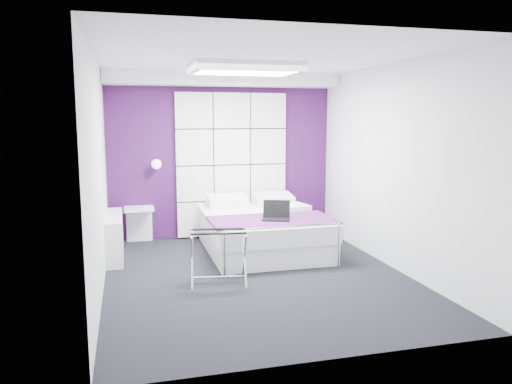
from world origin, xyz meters
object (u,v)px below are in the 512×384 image
(wall_lamp, at_px, (156,164))
(laptop, at_px, (275,215))
(radiator, at_px, (115,236))
(luggage_rack, at_px, (219,257))
(bed, at_px, (262,230))
(nightstand, at_px, (139,209))

(wall_lamp, bearing_deg, laptop, -44.70)
(radiator, distance_m, luggage_rack, 1.85)
(wall_lamp, height_order, radiator, wall_lamp)
(radiator, bearing_deg, laptop, -18.16)
(wall_lamp, relative_size, laptop, 0.42)
(wall_lamp, xyz_separation_m, bed, (1.43, -0.93, -0.92))
(radiator, xyz_separation_m, bed, (2.07, -0.17, -0.00))
(wall_lamp, bearing_deg, luggage_rack, -75.50)
(nightstand, xyz_separation_m, luggage_rack, (0.84, -2.13, -0.23))
(bed, bearing_deg, nightstand, 152.66)
(bed, bearing_deg, laptop, -86.04)
(bed, relative_size, laptop, 5.57)
(luggage_rack, bearing_deg, bed, 63.43)
(nightstand, distance_m, luggage_rack, 2.30)
(luggage_rack, bearing_deg, laptop, 46.80)
(laptop, bearing_deg, radiator, -177.96)
(wall_lamp, height_order, laptop, wall_lamp)
(radiator, xyz_separation_m, laptop, (2.11, -0.69, 0.33))
(bed, xyz_separation_m, nightstand, (-1.71, 0.89, 0.24))
(radiator, relative_size, bed, 0.60)
(radiator, relative_size, nightstand, 2.70)
(bed, xyz_separation_m, laptop, (0.04, -0.52, 0.33))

